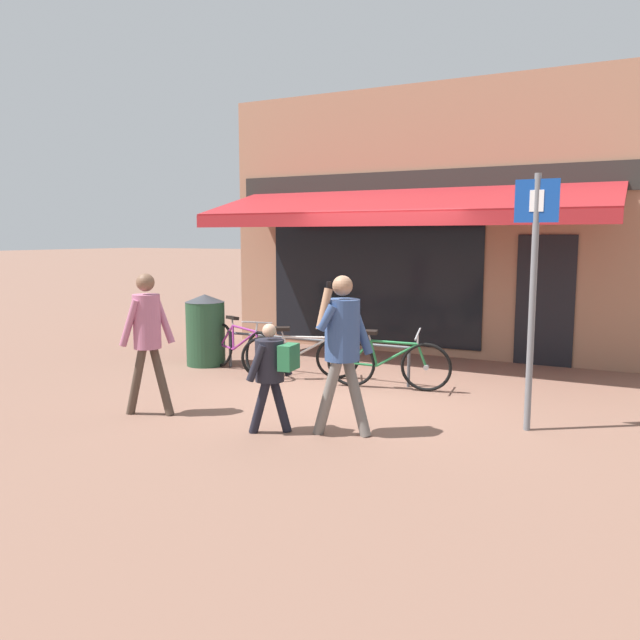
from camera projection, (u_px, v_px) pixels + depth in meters
name	position (u px, v px, depth m)	size (l,w,h in m)	color
ground_plane	(345.00, 392.00, 8.35)	(160.00, 160.00, 0.00)	brown
shop_front	(440.00, 224.00, 12.09)	(7.28, 4.86, 4.64)	#9E7056
bike_rack_rail	(313.00, 345.00, 9.26)	(3.08, 0.04, 0.57)	#47494F
bicycle_purple	(239.00, 348.00, 9.57)	(1.69, 0.86, 0.86)	black
bicycle_silver	(300.00, 356.00, 9.06)	(1.58, 0.91, 0.80)	black
bicycle_green	(388.00, 363.00, 8.45)	(1.71, 0.51, 0.85)	black
pedestrian_adult	(342.00, 338.00, 6.42)	(0.61, 0.57, 1.69)	slate
pedestrian_child	(272.00, 366.00, 6.54)	(0.51, 0.52, 1.18)	black
pedestrian_second_adult	(147.00, 328.00, 7.17)	(0.56, 0.49, 1.67)	#47382D
litter_bin	(205.00, 330.00, 10.07)	(0.64, 0.64, 1.15)	#23472D
parking_sign	(534.00, 277.00, 6.50)	(0.44, 0.07, 2.71)	slate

